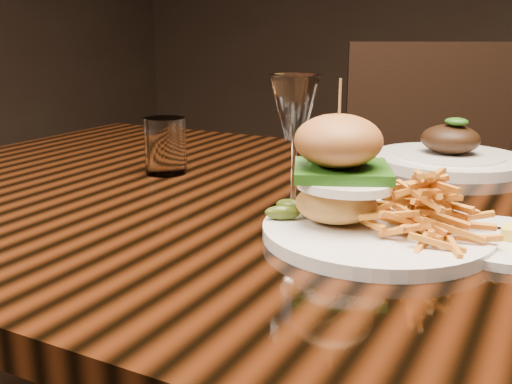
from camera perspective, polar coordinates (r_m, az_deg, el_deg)
The scene contains 8 objects.
dining_table at distance 0.83m, azimuth 9.76°, elevation -6.76°, with size 1.60×0.90×0.75m.
burger_plate at distance 0.69m, azimuth 11.24°, elevation -0.55°, with size 0.26×0.26×0.18m.
side_saucer at distance 0.72m, azimuth 22.50°, elevation -4.35°, with size 0.17×0.17×0.02m.
ramekin at distance 0.83m, azimuth 8.61°, elevation -0.15°, with size 0.07×0.07×0.03m, color silver.
wine_glass at distance 0.77m, azimuth 3.71°, elevation 7.56°, with size 0.07×0.07×0.18m.
water_tumbler at distance 1.00m, azimuth -8.62°, elevation 4.38°, with size 0.07×0.07×0.09m, color white.
far_dish at distance 1.11m, azimuth 17.90°, elevation 3.25°, with size 0.26×0.26×0.09m.
chair_far at distance 1.71m, azimuth 16.26°, elevation -0.45°, with size 0.60×0.61×0.95m.
Camera 1 is at (0.23, -0.74, 0.98)m, focal length 42.00 mm.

